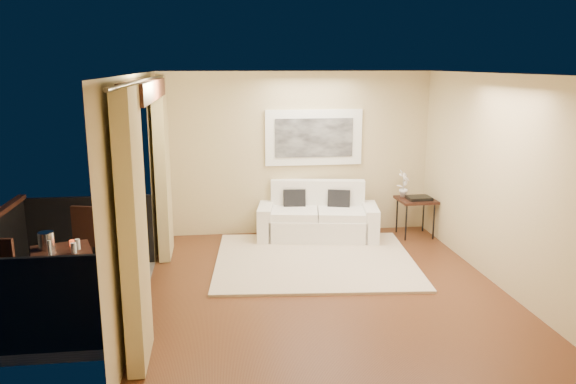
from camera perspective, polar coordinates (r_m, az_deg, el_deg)
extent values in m
plane|color=#5A301A|center=(7.35, 3.66, -9.64)|extent=(5.00, 5.00, 0.00)
plane|color=white|center=(6.79, 3.99, 11.90)|extent=(5.00, 5.00, 0.00)
plane|color=tan|center=(9.37, 0.86, 3.91)|extent=(4.50, 0.00, 4.50)
plane|color=tan|center=(4.61, 9.86, -5.86)|extent=(4.50, 0.00, 4.50)
plane|color=tan|center=(7.70, 20.47, 1.11)|extent=(0.00, 5.00, 5.00)
plane|color=tan|center=(8.68, -13.38, 2.84)|extent=(0.00, 2.70, 2.70)
plane|color=tan|center=(5.11, -17.47, -4.39)|extent=(0.00, 2.70, 2.70)
plane|color=tan|center=(6.73, -15.49, 10.18)|extent=(0.00, 2.40, 2.40)
cube|color=black|center=(6.71, -14.45, 9.98)|extent=(0.28, 2.40, 0.22)
cube|color=#605B56|center=(7.48, -21.23, -10.64)|extent=(1.80, 2.60, 0.12)
cube|color=black|center=(8.46, -19.55, -3.75)|extent=(1.80, 0.06, 1.00)
cube|color=black|center=(6.14, -24.42, -10.48)|extent=(1.80, 0.06, 1.00)
cube|color=tan|center=(8.38, -12.62, 2.32)|extent=(0.16, 0.75, 2.62)
cube|color=tan|center=(5.38, -15.44, -3.73)|extent=(0.16, 0.75, 2.62)
cylinder|color=#4C473F|center=(6.71, -14.33, 10.93)|extent=(0.04, 4.80, 0.04)
cube|color=white|center=(9.35, 2.63, 5.55)|extent=(1.62, 0.05, 0.92)
cube|color=black|center=(9.31, 2.67, 5.53)|extent=(1.30, 0.02, 0.64)
cube|color=beige|center=(8.25, 2.72, -6.94)|extent=(3.06, 2.73, 0.04)
cube|color=white|center=(9.21, 3.03, -3.65)|extent=(1.67, 1.07, 0.38)
cube|color=white|center=(9.43, 3.02, -1.01)|extent=(1.57, 0.45, 0.75)
cube|color=white|center=(9.21, -2.28, -3.06)|extent=(0.35, 0.85, 0.57)
cube|color=white|center=(9.24, 8.33, -3.13)|extent=(0.35, 0.85, 0.57)
cube|color=white|center=(9.11, 0.69, -2.14)|extent=(0.84, 0.84, 0.13)
cube|color=white|center=(9.13, 5.41, -2.17)|extent=(0.84, 0.84, 0.13)
cube|color=black|center=(9.28, 0.66, -0.87)|extent=(0.38, 0.20, 0.38)
cube|color=black|center=(9.29, 5.18, -0.90)|extent=(0.40, 0.26, 0.38)
cube|color=black|center=(9.51, 12.87, -0.78)|extent=(0.60, 0.60, 0.04)
cylinder|color=black|center=(9.30, 11.91, -3.08)|extent=(0.03, 0.03, 0.60)
cylinder|color=black|center=(9.46, 14.59, -2.94)|extent=(0.03, 0.03, 0.60)
cylinder|color=black|center=(9.73, 11.01, -2.33)|extent=(0.03, 0.03, 0.60)
cylinder|color=black|center=(9.88, 13.59, -2.22)|extent=(0.03, 0.03, 0.60)
cube|color=black|center=(9.44, 13.18, -0.61)|extent=(0.39, 0.29, 0.05)
imported|color=white|center=(9.52, 11.65, 0.84)|extent=(0.29, 0.29, 0.46)
cube|color=black|center=(6.91, -22.06, -5.71)|extent=(0.79, 0.79, 0.05)
cylinder|color=black|center=(6.87, -24.43, -9.37)|extent=(0.04, 0.04, 0.69)
cylinder|color=black|center=(6.74, -20.18, -9.43)|extent=(0.04, 0.04, 0.69)
cylinder|color=black|center=(7.33, -23.28, -7.88)|extent=(0.04, 0.04, 0.69)
cylinder|color=black|center=(7.21, -19.30, -7.90)|extent=(0.04, 0.04, 0.69)
cube|color=black|center=(8.17, -18.95, -4.65)|extent=(0.52, 0.52, 0.05)
cube|color=black|center=(7.93, -19.71, -3.32)|extent=(0.42, 0.16, 0.55)
cylinder|color=black|center=(8.31, -17.25, -5.94)|extent=(0.03, 0.03, 0.43)
cylinder|color=black|center=(8.46, -19.35, -5.75)|extent=(0.03, 0.03, 0.43)
cylinder|color=black|center=(8.02, -18.30, -6.69)|extent=(0.03, 0.03, 0.43)
cylinder|color=black|center=(8.17, -20.45, -6.49)|extent=(0.03, 0.03, 0.43)
cylinder|color=black|center=(6.73, -25.94, -11.05)|extent=(0.03, 0.03, 0.47)
cylinder|color=silver|center=(6.98, -23.33, -4.56)|extent=(0.18, 0.18, 0.20)
cylinder|color=#FB4216|center=(7.00, -21.09, -4.87)|extent=(0.06, 0.06, 0.07)
cylinder|color=silver|center=(6.72, -23.06, -5.29)|extent=(0.04, 0.04, 0.18)
cylinder|color=white|center=(6.73, -20.94, -5.34)|extent=(0.06, 0.06, 0.12)
cylinder|color=silver|center=(6.85, -20.61, -4.99)|extent=(0.06, 0.06, 0.12)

